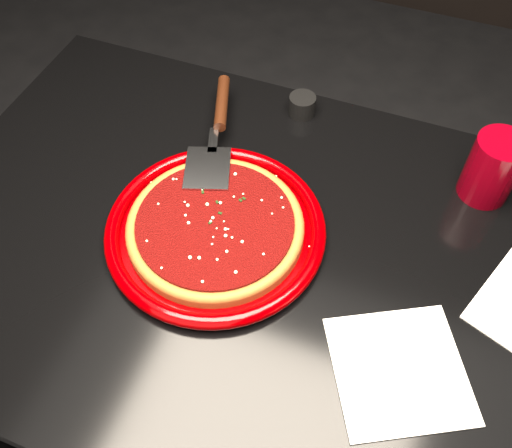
{
  "coord_description": "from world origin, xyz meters",
  "views": [
    {
      "loc": [
        0.17,
        -0.49,
        1.52
      ],
      "look_at": [
        -0.03,
        0.04,
        0.77
      ],
      "focal_mm": 40.0,
      "sensor_mm": 36.0,
      "label": 1
    }
  ],
  "objects_px": {
    "ramekin": "(302,105)",
    "cup": "(493,168)",
    "table": "(262,349)",
    "pizza_server": "(216,131)",
    "plate": "(216,229)"
  },
  "relations": [
    {
      "from": "plate",
      "to": "ramekin",
      "type": "bearing_deg",
      "value": 83.12
    },
    {
      "from": "table",
      "to": "pizza_server",
      "type": "xyz_separation_m",
      "value": [
        -0.16,
        0.19,
        0.42
      ]
    },
    {
      "from": "table",
      "to": "pizza_server",
      "type": "distance_m",
      "value": 0.49
    },
    {
      "from": "table",
      "to": "cup",
      "type": "xyz_separation_m",
      "value": [
        0.31,
        0.26,
        0.44
      ]
    },
    {
      "from": "cup",
      "to": "plate",
      "type": "bearing_deg",
      "value": -147.61
    },
    {
      "from": "table",
      "to": "pizza_server",
      "type": "height_order",
      "value": "pizza_server"
    },
    {
      "from": "plate",
      "to": "ramekin",
      "type": "xyz_separation_m",
      "value": [
        0.04,
        0.33,
        0.01
      ]
    },
    {
      "from": "table",
      "to": "cup",
      "type": "height_order",
      "value": "cup"
    },
    {
      "from": "pizza_server",
      "to": "table",
      "type": "bearing_deg",
      "value": -68.5
    },
    {
      "from": "pizza_server",
      "to": "cup",
      "type": "height_order",
      "value": "cup"
    },
    {
      "from": "table",
      "to": "cup",
      "type": "bearing_deg",
      "value": 39.65
    },
    {
      "from": "plate",
      "to": "pizza_server",
      "type": "xyz_separation_m",
      "value": [
        -0.08,
        0.18,
        0.03
      ]
    },
    {
      "from": "pizza_server",
      "to": "ramekin",
      "type": "bearing_deg",
      "value": 33.02
    },
    {
      "from": "table",
      "to": "plate",
      "type": "relative_size",
      "value": 3.29
    },
    {
      "from": "ramekin",
      "to": "cup",
      "type": "bearing_deg",
      "value": -12.27
    }
  ]
}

